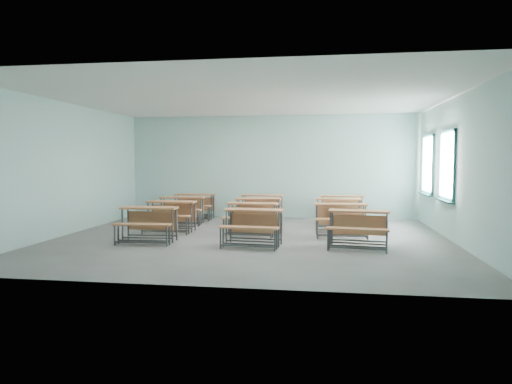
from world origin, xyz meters
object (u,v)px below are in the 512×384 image
at_px(desk_unit_r0c2, 358,223).
at_px(desk_unit_r2c1, 258,208).
at_px(desk_unit_r1c0, 170,211).
at_px(desk_unit_r3c2, 342,204).
at_px(desk_unit_r1c1, 252,214).
at_px(desk_unit_r1c2, 341,215).
at_px(desk_unit_r2c2, 338,208).
at_px(desk_unit_r0c0, 148,219).
at_px(desk_unit_r0c1, 253,221).
at_px(desk_unit_r2c0, 182,206).
at_px(desk_unit_r3c1, 262,203).
at_px(desk_unit_r3c0, 194,202).

xyz_separation_m(desk_unit_r0c2, desk_unit_r2c1, (-2.48, 2.66, 0.00)).
xyz_separation_m(desk_unit_r1c0, desk_unit_r3c2, (4.36, 2.51, 0.00)).
bearing_deg(desk_unit_r0c2, desk_unit_r1c1, 159.18).
distance_m(desk_unit_r1c2, desk_unit_r2c2, 1.46).
bearing_deg(desk_unit_r1c2, desk_unit_r2c1, 147.27).
distance_m(desk_unit_r0c0, desk_unit_r1c2, 4.48).
distance_m(desk_unit_r0c1, desk_unit_r1c1, 1.41).
xyz_separation_m(desk_unit_r1c1, desk_unit_r2c0, (-2.26, 1.54, 0.00)).
bearing_deg(desk_unit_r1c1, desk_unit_r1c0, 179.57).
distance_m(desk_unit_r1c0, desk_unit_r2c2, 4.46).
height_order(desk_unit_r1c0, desk_unit_r1c1, same).
relative_size(desk_unit_r0c2, desk_unit_r1c2, 1.04).
bearing_deg(desk_unit_r3c2, desk_unit_r0c2, -89.36).
height_order(desk_unit_r1c1, desk_unit_r1c2, same).
bearing_deg(desk_unit_r2c0, desk_unit_r0c2, -36.76).
bearing_deg(desk_unit_r3c1, desk_unit_r2c2, -23.49).
relative_size(desk_unit_r2c0, desk_unit_r3c1, 1.04).
xyz_separation_m(desk_unit_r1c1, desk_unit_r3c1, (-0.12, 2.64, 0.00)).
relative_size(desk_unit_r0c1, desk_unit_r3c0, 1.03).
relative_size(desk_unit_r2c0, desk_unit_r3c2, 1.04).
relative_size(desk_unit_r0c0, desk_unit_r2c1, 1.01).
distance_m(desk_unit_r0c2, desk_unit_r3c0, 6.14).
xyz_separation_m(desk_unit_r0c1, desk_unit_r3c0, (-2.48, 4.08, 0.00)).
height_order(desk_unit_r3c1, desk_unit_r3c2, same).
height_order(desk_unit_r1c2, desk_unit_r3c2, same).
bearing_deg(desk_unit_r2c1, desk_unit_r3c0, 146.96).
xyz_separation_m(desk_unit_r0c2, desk_unit_r1c0, (-4.55, 1.47, 0.00)).
xyz_separation_m(desk_unit_r3c0, desk_unit_r3c1, (2.12, -0.05, 0.00)).
xyz_separation_m(desk_unit_r1c0, desk_unit_r1c1, (2.11, -0.18, 0.00)).
relative_size(desk_unit_r1c0, desk_unit_r2c2, 1.00).
relative_size(desk_unit_r2c1, desk_unit_r3c0, 1.00).
xyz_separation_m(desk_unit_r1c2, desk_unit_r3c0, (-4.37, 2.56, 0.00)).
distance_m(desk_unit_r0c2, desk_unit_r3c2, 3.99).
bearing_deg(desk_unit_r3c1, desk_unit_r0c1, -83.15).
distance_m(desk_unit_r0c2, desk_unit_r2c1, 3.64).
height_order(desk_unit_r3c0, desk_unit_r3c2, same).
bearing_deg(desk_unit_r0c1, desk_unit_r3c0, 125.59).
height_order(desk_unit_r0c2, desk_unit_r3c0, same).
height_order(desk_unit_r0c0, desk_unit_r3c2, same).
relative_size(desk_unit_r1c1, desk_unit_r2c0, 0.99).
bearing_deg(desk_unit_r0c1, desk_unit_r2c2, 62.18).
bearing_deg(desk_unit_r3c1, desk_unit_r2c1, -85.19).
xyz_separation_m(desk_unit_r0c1, desk_unit_r2c2, (1.87, 2.98, 0.00)).
xyz_separation_m(desk_unit_r0c0, desk_unit_r3c0, (-0.13, 4.00, 0.00)).
distance_m(desk_unit_r3c0, desk_unit_r3c2, 4.49).
xyz_separation_m(desk_unit_r0c2, desk_unit_r2c0, (-4.69, 2.84, 0.00)).
distance_m(desk_unit_r1c1, desk_unit_r3c1, 2.64).
xyz_separation_m(desk_unit_r2c1, desk_unit_r2c2, (2.16, 0.22, 0.00)).
relative_size(desk_unit_r0c1, desk_unit_r1c1, 1.00).
bearing_deg(desk_unit_r3c2, desk_unit_r2c2, -99.06).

